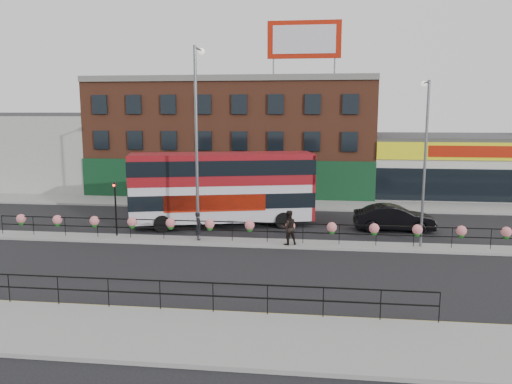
# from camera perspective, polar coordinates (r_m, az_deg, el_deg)

# --- Properties ---
(ground) EXTENTS (120.00, 120.00, 0.00)m
(ground) POSITION_cam_1_polar(r_m,az_deg,el_deg) (28.39, -0.73, -5.95)
(ground) COLOR black
(ground) RESTS_ON ground
(south_pavement) EXTENTS (60.00, 4.00, 0.15)m
(south_pavement) POSITION_cam_1_polar(r_m,az_deg,el_deg) (17.23, -6.24, -16.08)
(south_pavement) COLOR gray
(south_pavement) RESTS_ON ground
(north_pavement) EXTENTS (60.00, 4.00, 0.15)m
(north_pavement) POSITION_cam_1_polar(r_m,az_deg,el_deg) (40.01, 1.55, -1.38)
(north_pavement) COLOR gray
(north_pavement) RESTS_ON ground
(median) EXTENTS (60.00, 1.60, 0.15)m
(median) POSITION_cam_1_polar(r_m,az_deg,el_deg) (28.37, -0.73, -5.81)
(median) COLOR gray
(median) RESTS_ON ground
(yellow_line_inner) EXTENTS (60.00, 0.10, 0.01)m
(yellow_line_inner) POSITION_cam_1_polar(r_m,az_deg,el_deg) (19.31, -4.66, -13.40)
(yellow_line_inner) COLOR gold
(yellow_line_inner) RESTS_ON ground
(yellow_line_outer) EXTENTS (60.00, 0.10, 0.01)m
(yellow_line_outer) POSITION_cam_1_polar(r_m,az_deg,el_deg) (19.15, -4.77, -13.61)
(yellow_line_outer) COLOR gold
(yellow_line_outer) RESTS_ON ground
(brick_building) EXTENTS (25.00, 12.21, 10.30)m
(brick_building) POSITION_cam_1_polar(r_m,az_deg,el_deg) (47.79, -2.34, 6.44)
(brick_building) COLOR brown
(brick_building) RESTS_ON ground
(supermarket) EXTENTS (15.00, 12.25, 5.30)m
(supermarket) POSITION_cam_1_polar(r_m,az_deg,el_deg) (48.89, 21.53, 2.96)
(supermarket) COLOR silver
(supermarket) RESTS_ON ground
(warehouse_west) EXTENTS (15.50, 12.00, 7.30)m
(warehouse_west) POSITION_cam_1_polar(r_m,az_deg,el_deg) (54.92, -23.73, 4.49)
(warehouse_west) COLOR #A5A5A0
(warehouse_west) RESTS_ON ground
(billboard) EXTENTS (6.00, 0.29, 4.40)m
(billboard) POSITION_cam_1_polar(r_m,az_deg,el_deg) (42.55, 5.53, 16.94)
(billboard) COLOR #A31807
(billboard) RESTS_ON brick_building
(median_railing) EXTENTS (30.04, 0.56, 1.23)m
(median_railing) POSITION_cam_1_polar(r_m,az_deg,el_deg) (28.13, -0.74, -3.89)
(median_railing) COLOR black
(median_railing) RESTS_ON median
(south_railing) EXTENTS (20.04, 0.05, 1.12)m
(south_railing) POSITION_cam_1_polar(r_m,az_deg,el_deg) (19.09, -10.94, -10.74)
(south_railing) COLOR black
(south_railing) RESTS_ON south_pavement
(double_decker_bus) EXTENTS (12.09, 5.54, 4.76)m
(double_decker_bus) POSITION_cam_1_polar(r_m,az_deg,el_deg) (32.39, -3.81, 1.20)
(double_decker_bus) COLOR silver
(double_decker_bus) RESTS_ON ground
(car) EXTENTS (1.93, 5.01, 1.63)m
(car) POSITION_cam_1_polar(r_m,az_deg,el_deg) (32.46, 15.49, -2.88)
(car) COLOR black
(car) RESTS_ON ground
(pedestrian_a) EXTENTS (0.81, 0.72, 1.61)m
(pedestrian_a) POSITION_cam_1_polar(r_m,az_deg,el_deg) (28.73, -6.59, -3.87)
(pedestrian_a) COLOR black
(pedestrian_a) RESTS_ON median
(pedestrian_b) EXTENTS (1.49, 1.44, 1.92)m
(pedestrian_b) POSITION_cam_1_polar(r_m,az_deg,el_deg) (27.52, 3.71, -4.07)
(pedestrian_b) COLOR black
(pedestrian_b) RESTS_ON median
(lamp_column_west) EXTENTS (0.39, 1.90, 10.84)m
(lamp_column_west) POSITION_cam_1_polar(r_m,az_deg,el_deg) (28.26, -6.72, 7.42)
(lamp_column_west) COLOR slate
(lamp_column_west) RESTS_ON median
(lamp_column_east) EXTENTS (0.32, 1.56, 8.91)m
(lamp_column_east) POSITION_cam_1_polar(r_m,az_deg,el_deg) (28.19, 18.72, 4.66)
(lamp_column_east) COLOR slate
(lamp_column_east) RESTS_ON median
(traffic_light_median) EXTENTS (0.15, 0.28, 3.65)m
(traffic_light_median) POSITION_cam_1_polar(r_m,az_deg,el_deg) (30.32, -15.80, -0.55)
(traffic_light_median) COLOR black
(traffic_light_median) RESTS_ON median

